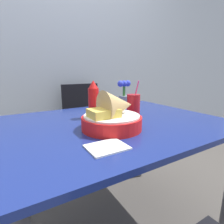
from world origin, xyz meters
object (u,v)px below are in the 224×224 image
Objects in this scene: food_basket at (114,115)px; flower_vase at (124,95)px; chair_far_window at (84,117)px; ketchup_bottle at (94,100)px; drink_cup at (133,106)px.

food_basket is 0.49m from flower_vase.
food_basket is (-0.25, -1.02, 0.27)m from chair_far_window.
ketchup_bottle is 0.24m from drink_cup.
food_basket is at bearing -148.10° from drink_cup.
ketchup_bottle reaches higher than drink_cup.
flower_vase reaches higher than chair_far_window.
flower_vase is at bearing 25.04° from ketchup_bottle.
ketchup_bottle is (0.00, 0.23, 0.04)m from food_basket.
chair_far_window is 4.27× the size of flower_vase.
chair_far_window is 1.09m from food_basket.
drink_cup reaches higher than chair_far_window.
chair_far_window is 4.05× the size of drink_cup.
chair_far_window is at bearing 95.59° from flower_vase.
flower_vase is (0.10, 0.24, 0.03)m from drink_cup.
food_basket is 0.26m from drink_cup.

